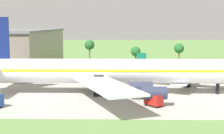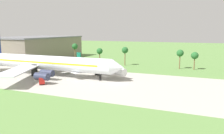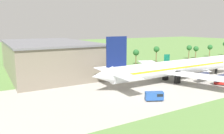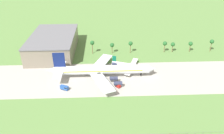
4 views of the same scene
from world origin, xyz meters
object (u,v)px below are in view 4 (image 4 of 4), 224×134
at_px(regional_aircraft, 132,66).
at_px(terminal_building, 54,44).
at_px(catering_van, 118,85).
at_px(jet_airliner, 102,70).
at_px(baggage_tug, 65,88).

height_order(regional_aircraft, terminal_building, terminal_building).
xyz_separation_m(catering_van, terminal_building, (-51.63, 57.79, 6.29)).
xyz_separation_m(jet_airliner, catering_van, (10.40, -13.39, -4.27)).
height_order(baggage_tug, terminal_building, terminal_building).
bearing_deg(catering_van, baggage_tug, -177.40).
bearing_deg(regional_aircraft, terminal_building, 151.42).
bearing_deg(jet_airliner, regional_aircraft, 23.85).
bearing_deg(baggage_tug, regional_aircraft, 28.29).
relative_size(baggage_tug, catering_van, 1.35).
distance_m(jet_airliner, regional_aircraft, 24.44).
bearing_deg(terminal_building, jet_airliner, -47.11).
bearing_deg(terminal_building, catering_van, -48.22).
xyz_separation_m(regional_aircraft, catering_van, (-11.82, -23.22, -1.58)).
height_order(jet_airliner, regional_aircraft, jet_airliner).
bearing_deg(jet_airliner, baggage_tug, -147.88).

